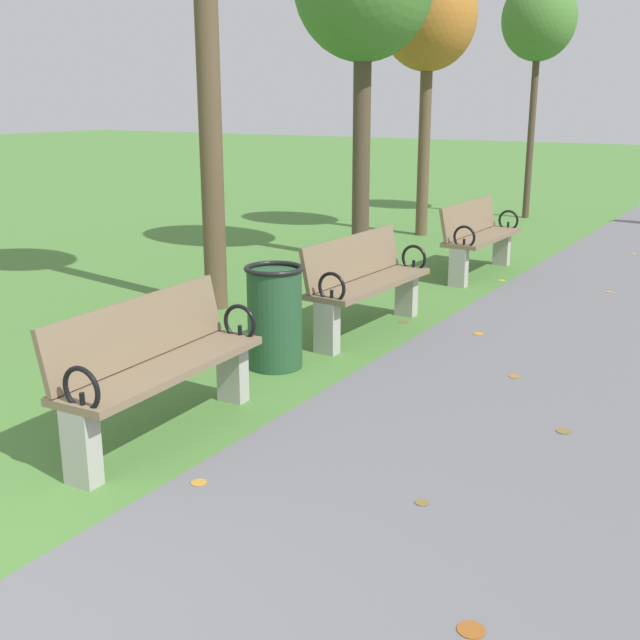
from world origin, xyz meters
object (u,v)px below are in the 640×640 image
Objects in this scene: park_bench_2 at (158,365)px; tree_3 at (428,19)px; park_bench_4 at (479,236)px; park_bench_3 at (365,281)px; trash_bin at (275,317)px; tree_4 at (539,21)px.

park_bench_2 is 8.78m from tree_3.
park_bench_3 is at bearing -90.00° from park_bench_4.
park_bench_2 is at bearing -77.29° from tree_3.
tree_3 reaches higher than park_bench_4.
trash_bin is (-0.15, -1.27, -0.06)m from park_bench_3.
tree_4 is 4.94× the size of trash_bin.
park_bench_3 is 0.39× the size of tree_3.
tree_3 is at bearing 108.97° from park_bench_3.
tree_3 is at bearing -107.11° from tree_4.
tree_4 is (-0.98, 8.09, 2.92)m from park_bench_3.
park_bench_2 is at bearing -84.49° from trash_bin.
park_bench_3 is 1.92× the size of trash_bin.
park_bench_4 is at bearing 88.00° from trash_bin.
park_bench_2 is 2.79m from park_bench_3.
park_bench_3 is at bearing 90.00° from park_bench_2.
park_bench_2 is at bearing -90.00° from park_bench_4.
park_bench_3 is at bearing -71.03° from tree_3.
tree_4 is at bearing 95.11° from trash_bin.
tree_4 is at bearing 96.93° from park_bench_3.
park_bench_4 is at bearing -79.17° from tree_4.
park_bench_2 is 1.01× the size of park_bench_4.
park_bench_3 is 2.95m from park_bench_4.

